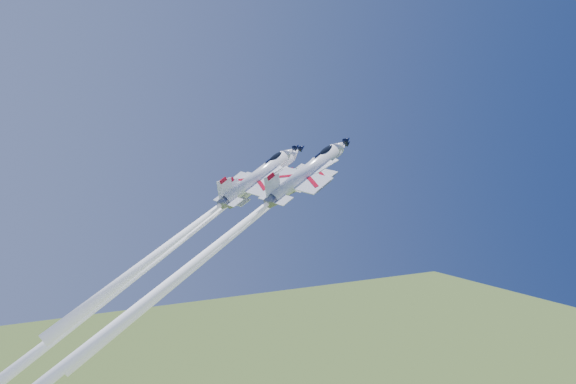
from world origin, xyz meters
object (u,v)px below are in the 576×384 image
jet_left (143,270)px  jet_slot (192,227)px  jet_lead (233,236)px  jet_right (179,274)px

jet_left → jet_slot: 9.50m
jet_lead → jet_left: 14.15m
jet_lead → jet_right: 14.28m
jet_left → jet_lead: bearing=67.4°
jet_lead → jet_slot: size_ratio=1.15×
jet_left → jet_right: 10.95m
jet_lead → jet_left: jet_lead is taller
jet_lead → jet_right: (-11.38, -7.92, -3.42)m
jet_right → jet_left: bearing=178.7°
jet_left → jet_slot: size_ratio=1.44×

